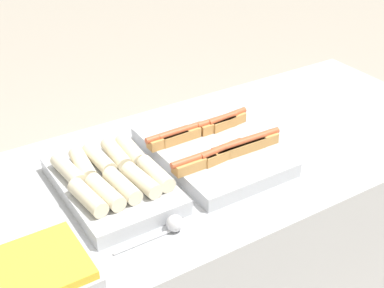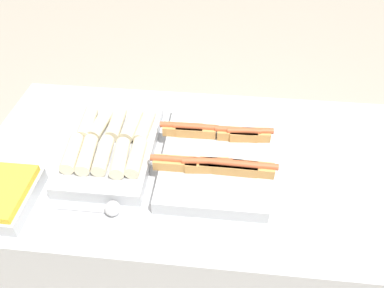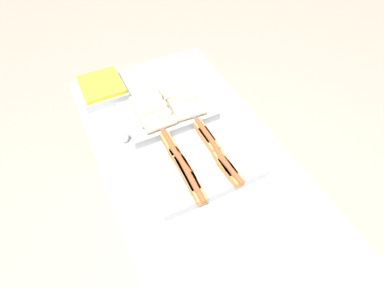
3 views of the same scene
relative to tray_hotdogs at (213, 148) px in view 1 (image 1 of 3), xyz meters
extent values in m
cube|color=#B7BABF|center=(0.06, 0.00, -0.47)|extent=(1.87, 0.84, 0.88)
cube|color=#B7BABF|center=(0.00, 0.00, -0.01)|extent=(0.36, 0.51, 0.05)
cube|color=tan|center=(0.07, -0.09, 0.03)|extent=(0.15, 0.05, 0.04)
cylinder|color=#C15633|center=(0.07, -0.09, 0.05)|extent=(0.17, 0.03, 0.02)
cube|color=tan|center=(-0.13, -0.09, 0.03)|extent=(0.15, 0.04, 0.04)
cylinder|color=#C15633|center=(-0.13, -0.09, 0.05)|extent=(0.17, 0.02, 0.02)
cube|color=tan|center=(-0.02, -0.08, 0.03)|extent=(0.15, 0.06, 0.04)
cylinder|color=#C15633|center=(-0.02, -0.08, 0.05)|extent=(0.17, 0.04, 0.02)
cube|color=tan|center=(0.12, 0.09, 0.03)|extent=(0.15, 0.06, 0.04)
cylinder|color=#C15633|center=(0.12, 0.09, 0.05)|extent=(0.17, 0.04, 0.02)
cube|color=tan|center=(0.13, -0.09, 0.03)|extent=(0.15, 0.05, 0.04)
cylinder|color=#C15633|center=(0.13, -0.09, 0.05)|extent=(0.17, 0.03, 0.02)
cube|color=tan|center=(-0.08, 0.09, 0.03)|extent=(0.15, 0.05, 0.04)
cylinder|color=#C15633|center=(-0.08, 0.09, 0.05)|extent=(0.17, 0.02, 0.02)
cube|color=tan|center=(0.02, -0.08, 0.03)|extent=(0.15, 0.05, 0.04)
cylinder|color=#C15633|center=(0.02, -0.08, 0.05)|extent=(0.17, 0.02, 0.02)
cube|color=tan|center=(0.08, 0.09, 0.03)|extent=(0.15, 0.04, 0.04)
cylinder|color=#C15633|center=(0.08, 0.09, 0.05)|extent=(0.17, 0.02, 0.02)
cube|color=tan|center=(-0.13, 0.09, 0.03)|extent=(0.15, 0.05, 0.04)
cylinder|color=#C15633|center=(-0.13, 0.09, 0.05)|extent=(0.17, 0.02, 0.02)
cube|color=#B7BABF|center=(-0.38, 0.00, -0.01)|extent=(0.30, 0.46, 0.05)
cylinder|color=beige|center=(-0.49, -0.08, 0.04)|extent=(0.07, 0.16, 0.05)
cylinder|color=beige|center=(-0.38, 0.09, 0.04)|extent=(0.05, 0.16, 0.05)
cylinder|color=beige|center=(-0.27, 0.09, 0.04)|extent=(0.06, 0.16, 0.05)
cylinder|color=beige|center=(-0.49, 0.08, 0.04)|extent=(0.06, 0.16, 0.05)
cylinder|color=beige|center=(-0.32, 0.09, 0.04)|extent=(0.06, 0.16, 0.05)
cylinder|color=beige|center=(-0.26, -0.08, 0.04)|extent=(0.05, 0.16, 0.05)
cylinder|color=beige|center=(-0.44, -0.08, 0.04)|extent=(0.07, 0.16, 0.05)
cylinder|color=beige|center=(-0.32, -0.09, 0.04)|extent=(0.06, 0.16, 0.05)
cylinder|color=beige|center=(-0.44, 0.09, 0.04)|extent=(0.06, 0.16, 0.05)
cylinder|color=beige|center=(-0.38, -0.08, 0.04)|extent=(0.06, 0.16, 0.05)
cube|color=#B7BABF|center=(-0.70, -0.26, -0.01)|extent=(0.26, 0.24, 0.05)
cube|color=gold|center=(-0.70, -0.26, 0.03)|extent=(0.24, 0.22, 0.02)
cylinder|color=silver|center=(-0.40, -0.26, -0.03)|extent=(0.19, 0.01, 0.01)
sphere|color=silver|center=(-0.31, -0.26, -0.01)|extent=(0.05, 0.05, 0.05)
camera|label=1|loc=(-0.89, -1.28, 0.97)|focal=50.00mm
camera|label=2|loc=(0.02, -0.95, 0.93)|focal=35.00mm
camera|label=3|loc=(0.69, -0.38, 1.10)|focal=28.00mm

